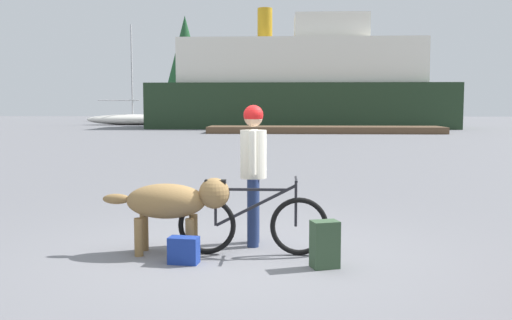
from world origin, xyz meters
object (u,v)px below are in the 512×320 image
at_px(handbag_pannier, 184,250).
at_px(ferry_boat, 301,86).
at_px(dog, 174,202).
at_px(bicycle, 251,223).
at_px(person_cyclist, 253,161).
at_px(sailboat_moored, 133,119).
at_px(backpack, 325,244).

bearing_deg(handbag_pannier, ferry_boat, 86.40).
distance_m(dog, handbag_pannier, 0.64).
relative_size(bicycle, ferry_boat, 0.08).
bearing_deg(person_cyclist, bicycle, -89.63).
relative_size(person_cyclist, sailboat_moored, 0.20).
xyz_separation_m(person_cyclist, dog, (-0.89, -0.48, -0.43)).
bearing_deg(handbag_pannier, bicycle, 30.16).
bearing_deg(handbag_pannier, person_cyclist, 51.59).
bearing_deg(handbag_pannier, backpack, -3.25).
bearing_deg(dog, bicycle, -0.27).
xyz_separation_m(dog, handbag_pannier, (0.18, -0.42, -0.46)).
bearing_deg(person_cyclist, sailboat_moored, 106.57).
bearing_deg(backpack, sailboat_moored, 107.19).
relative_size(bicycle, backpack, 3.45).
xyz_separation_m(handbag_pannier, sailboat_moored, (-11.83, 43.02, 0.35)).
bearing_deg(sailboat_moored, ferry_boat, -20.02).
xyz_separation_m(handbag_pannier, ferry_boat, (2.38, 37.84, 2.99)).
bearing_deg(bicycle, person_cyclist, 90.37).
xyz_separation_m(backpack, sailboat_moored, (-13.34, 43.10, 0.24)).
distance_m(dog, backpack, 1.80).
xyz_separation_m(dog, backpack, (1.69, -0.50, -0.35)).
distance_m(person_cyclist, handbag_pannier, 1.44).
relative_size(bicycle, handbag_pannier, 5.39).
distance_m(bicycle, handbag_pannier, 0.85).
height_order(backpack, ferry_boat, ferry_boat).
xyz_separation_m(person_cyclist, ferry_boat, (1.67, 36.95, 2.10)).
height_order(bicycle, backpack, bicycle).
distance_m(backpack, handbag_pannier, 1.52).
bearing_deg(sailboat_moored, handbag_pannier, -74.63).
height_order(dog, sailboat_moored, sailboat_moored).
bearing_deg(sailboat_moored, dog, -74.71).
distance_m(person_cyclist, ferry_boat, 37.04).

